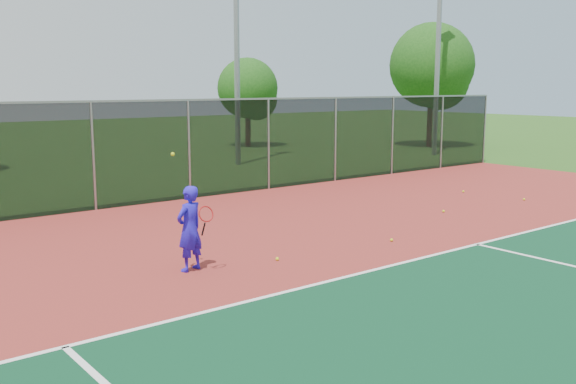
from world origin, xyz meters
TOP-DOWN VIEW (x-y plane):
  - ground at (0.00, 0.00)m, footprint 120.00×120.00m
  - court_apron at (0.00, 2.00)m, footprint 30.00×20.00m
  - fence_back at (0.00, 12.00)m, footprint 30.00×0.06m
  - tennis_player at (-3.89, 5.13)m, footprint 0.67×0.68m
  - practice_ball_2 at (4.33, 5.75)m, footprint 0.07×0.07m
  - practice_ball_3 at (-2.20, 4.67)m, footprint 0.07×0.07m
  - practice_ball_4 at (7.74, 5.43)m, footprint 0.07×0.07m
  - practice_ball_5 at (7.51, 7.47)m, footprint 0.07×0.07m
  - practice_ball_6 at (0.75, 4.36)m, footprint 0.07×0.07m
  - floodlight_ne at (16.01, 15.59)m, footprint 0.90×0.40m
  - tree_back_mid at (11.32, 25.05)m, footprint 3.41×3.41m
  - tree_back_right at (19.42, 18.60)m, footprint 4.73×4.73m

SIDE VIEW (x-z plane):
  - ground at x=0.00m, z-range 0.00..0.00m
  - court_apron at x=0.00m, z-range 0.00..0.02m
  - practice_ball_2 at x=4.33m, z-range 0.02..0.09m
  - practice_ball_3 at x=-2.20m, z-range 0.02..0.09m
  - practice_ball_4 at x=7.74m, z-range 0.02..0.09m
  - practice_ball_5 at x=7.51m, z-range 0.02..0.09m
  - practice_ball_6 at x=0.75m, z-range 0.02..0.09m
  - tennis_player at x=-3.89m, z-range -0.29..1.94m
  - fence_back at x=0.00m, z-range 0.05..3.08m
  - tree_back_mid at x=11.32m, z-range 0.64..5.65m
  - tree_back_right at x=19.42m, z-range 0.89..7.83m
  - floodlight_ne at x=16.01m, z-range 0.78..13.63m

